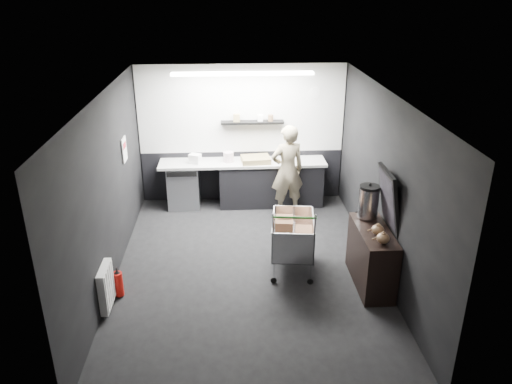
{
  "coord_description": "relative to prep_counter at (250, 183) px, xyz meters",
  "views": [
    {
      "loc": [
        -0.26,
        -6.63,
        4.13
      ],
      "look_at": [
        0.14,
        0.4,
        1.12
      ],
      "focal_mm": 35.0,
      "sensor_mm": 36.0,
      "label": 1
    }
  ],
  "objects": [
    {
      "name": "wall_clock",
      "position": [
        1.26,
        0.3,
        1.69
      ],
      "size": [
        0.2,
        0.03,
        0.2
      ],
      "primitive_type": "cylinder",
      "rotation": [
        1.57,
        0.0,
        0.0
      ],
      "color": "white",
      "rests_on": "wall_back"
    },
    {
      "name": "pink_tub",
      "position": [
        -0.4,
        0.0,
        0.54
      ],
      "size": [
        0.2,
        0.2,
        0.2
      ],
      "primitive_type": "cylinder",
      "color": "beige",
      "rests_on": "prep_counter"
    },
    {
      "name": "white_container",
      "position": [
        -1.04,
        -0.05,
        0.53
      ],
      "size": [
        0.25,
        0.23,
        0.18
      ],
      "primitive_type": "cube",
      "rotation": [
        0.0,
        0.0,
        -0.4
      ],
      "color": "white",
      "rests_on": "prep_counter"
    },
    {
      "name": "fire_extinguisher",
      "position": [
        -1.99,
        -3.03,
        -0.24
      ],
      "size": [
        0.13,
        0.13,
        0.44
      ],
      "color": "#BA120C",
      "rests_on": "floor"
    },
    {
      "name": "wall_front",
      "position": [
        -0.14,
        -5.17,
        0.89
      ],
      "size": [
        5.5,
        0.0,
        5.5
      ],
      "primitive_type": "plane",
      "rotation": [
        -1.57,
        0.0,
        0.0
      ],
      "color": "black",
      "rests_on": "floor"
    },
    {
      "name": "wall_right",
      "position": [
        1.86,
        -2.42,
        0.89
      ],
      "size": [
        0.0,
        5.5,
        5.5
      ],
      "primitive_type": "plane",
      "rotation": [
        1.57,
        0.0,
        -1.57
      ],
      "color": "black",
      "rests_on": "floor"
    },
    {
      "name": "floor",
      "position": [
        -0.14,
        -2.42,
        -0.46
      ],
      "size": [
        5.5,
        5.5,
        0.0
      ],
      "primitive_type": "plane",
      "color": "black",
      "rests_on": "ground"
    },
    {
      "name": "kitchen_wall_panel",
      "position": [
        -0.14,
        0.31,
        1.39
      ],
      "size": [
        3.95,
        0.02,
        1.7
      ],
      "primitive_type": "cube",
      "color": "silver",
      "rests_on": "wall_back"
    },
    {
      "name": "cardboard_box",
      "position": [
        0.11,
        -0.05,
        0.5
      ],
      "size": [
        0.57,
        0.46,
        0.11
      ],
      "primitive_type": "cube",
      "rotation": [
        0.0,
        0.0,
        0.1
      ],
      "color": "olive",
      "rests_on": "prep_counter"
    },
    {
      "name": "sideboard",
      "position": [
        1.64,
        -2.88,
        0.1
      ],
      "size": [
        0.5,
        1.18,
        1.76
      ],
      "color": "black",
      "rests_on": "floor"
    },
    {
      "name": "ceiling",
      "position": [
        -0.14,
        -2.42,
        2.24
      ],
      "size": [
        5.5,
        5.5,
        0.0
      ],
      "primitive_type": "plane",
      "rotation": [
        3.14,
        0.0,
        0.0
      ],
      "color": "white",
      "rests_on": "wall_back"
    },
    {
      "name": "poster_red_band",
      "position": [
        -2.11,
        -1.12,
        1.16
      ],
      "size": [
        0.02,
        0.22,
        0.1
      ],
      "primitive_type": "cube",
      "color": "red",
      "rests_on": "poster"
    },
    {
      "name": "floating_shelf",
      "position": [
        0.06,
        0.2,
        1.16
      ],
      "size": [
        1.2,
        0.22,
        0.04
      ],
      "primitive_type": "cube",
      "color": "black",
      "rests_on": "wall_back"
    },
    {
      "name": "wall_left",
      "position": [
        -2.14,
        -2.42,
        0.89
      ],
      "size": [
        0.0,
        5.5,
        5.5
      ],
      "primitive_type": "plane",
      "rotation": [
        1.57,
        0.0,
        1.57
      ],
      "color": "black",
      "rests_on": "floor"
    },
    {
      "name": "shopping_cart",
      "position": [
        0.54,
        -2.42,
        0.09
      ],
      "size": [
        0.73,
        1.1,
        1.14
      ],
      "color": "silver",
      "rests_on": "floor"
    },
    {
      "name": "wall_back",
      "position": [
        -0.14,
        0.33,
        0.89
      ],
      "size": [
        5.5,
        0.0,
        5.5
      ],
      "primitive_type": "plane",
      "rotation": [
        1.57,
        0.0,
        0.0
      ],
      "color": "black",
      "rests_on": "floor"
    },
    {
      "name": "person",
      "position": [
        0.68,
        -0.45,
        0.41
      ],
      "size": [
        0.71,
        0.55,
        1.74
      ],
      "primitive_type": "imported",
      "rotation": [
        0.0,
        0.0,
        3.37
      ],
      "color": "beige",
      "rests_on": "floor"
    },
    {
      "name": "poster",
      "position": [
        -2.12,
        -1.12,
        1.09
      ],
      "size": [
        0.02,
        0.3,
        0.4
      ],
      "primitive_type": "cube",
      "color": "white",
      "rests_on": "wall_left"
    },
    {
      "name": "ceiling_strip",
      "position": [
        -0.14,
        -0.57,
        2.21
      ],
      "size": [
        2.4,
        0.2,
        0.04
      ],
      "primitive_type": "cube",
      "color": "white",
      "rests_on": "ceiling"
    },
    {
      "name": "radiator",
      "position": [
        -2.08,
        -3.32,
        -0.11
      ],
      "size": [
        0.1,
        0.5,
        0.6
      ],
      "primitive_type": "cube",
      "color": "white",
      "rests_on": "wall_left"
    },
    {
      "name": "prep_counter",
      "position": [
        0.0,
        0.0,
        0.0
      ],
      "size": [
        3.2,
        0.61,
        0.9
      ],
      "color": "black",
      "rests_on": "floor"
    },
    {
      "name": "dado_panel",
      "position": [
        -0.14,
        0.31,
        0.04
      ],
      "size": [
        3.95,
        0.02,
        1.0
      ],
      "primitive_type": "cube",
      "color": "black",
      "rests_on": "wall_back"
    }
  ]
}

